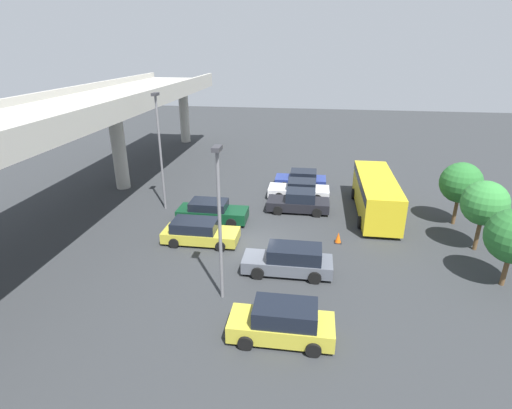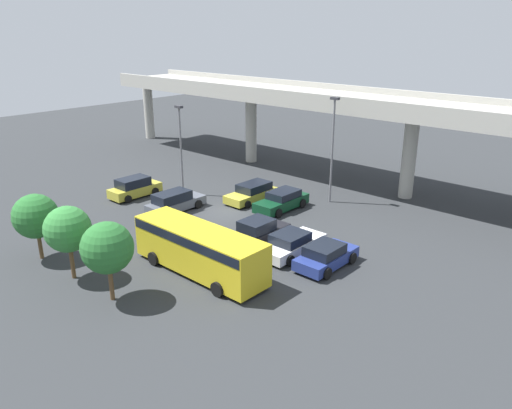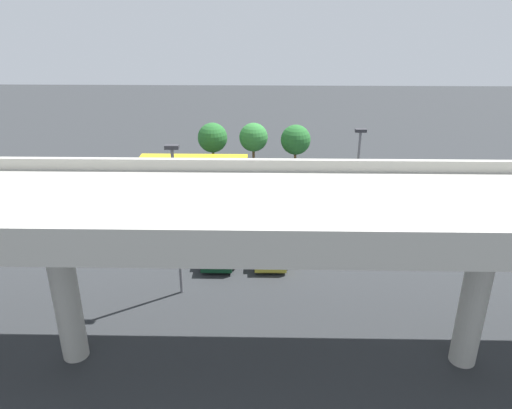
# 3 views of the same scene
# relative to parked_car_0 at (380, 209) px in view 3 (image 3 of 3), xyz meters

# --- Properties ---
(ground_plane) EXTENTS (113.66, 113.66, 0.00)m
(ground_plane) POSITION_rel_parked_car_0_xyz_m (8.24, 2.40, -0.79)
(ground_plane) COLOR #2D3033
(highway_overpass) EXTENTS (54.20, 7.48, 8.36)m
(highway_overpass) POSITION_rel_parked_car_0_xyz_m (8.24, 15.23, 6.25)
(highway_overpass) COLOR #ADAAA0
(highway_overpass) RESTS_ON ground_plane
(parked_car_0) EXTENTS (2.03, 4.41, 1.67)m
(parked_car_0) POSITION_rel_parked_car_0_xyz_m (0.00, 0.00, 0.00)
(parked_car_0) COLOR gold
(parked_car_0) RESTS_ON ground_plane
(parked_car_1) EXTENTS (1.99, 4.83, 1.59)m
(parked_car_1) POSITION_rel_parked_car_0_xyz_m (5.26, 0.04, -0.03)
(parked_car_1) COLOR #515660
(parked_car_1) RESTS_ON ground_plane
(parked_car_2) EXTENTS (2.15, 4.69, 1.46)m
(parked_car_2) POSITION_rel_parked_car_0_xyz_m (8.07, 5.89, -0.09)
(parked_car_2) COLOR gold
(parked_car_2) RESTS_ON ground_plane
(parked_car_3) EXTENTS (2.12, 4.84, 1.52)m
(parked_car_3) POSITION_rel_parked_car_0_xyz_m (11.26, 5.88, -0.06)
(parked_car_3) COLOR #0C381E
(parked_car_3) RESTS_ON ground_plane
(parked_car_4) EXTENTS (2.18, 4.55, 1.60)m
(parked_car_4) POSITION_rel_parked_car_0_xyz_m (14.03, -0.04, -0.06)
(parked_car_4) COLOR black
(parked_car_4) RESTS_ON ground_plane
(parked_car_5) EXTENTS (2.24, 4.83, 1.45)m
(parked_car_5) POSITION_rel_parked_car_0_xyz_m (16.83, 0.03, -0.12)
(parked_car_5) COLOR silver
(parked_car_5) RESTS_ON ground_plane
(parked_car_6) EXTENTS (2.19, 4.33, 1.47)m
(parked_car_6) POSITION_rel_parked_car_0_xyz_m (19.46, -0.01, -0.10)
(parked_car_6) COLOR navy
(parked_car_6) RESTS_ON ground_plane
(shuttle_bus) EXTENTS (8.98, 2.80, 2.71)m
(shuttle_bus) POSITION_rel_parked_car_0_xyz_m (14.41, -5.55, 0.82)
(shuttle_bus) COLOR gold
(shuttle_bus) RESTS_ON ground_plane
(lamp_post_near_aisle) EXTENTS (0.70, 0.35, 7.57)m
(lamp_post_near_aisle) POSITION_rel_parked_car_0_xyz_m (2.53, 3.16, 3.67)
(lamp_post_near_aisle) COLOR slate
(lamp_post_near_aisle) RESTS_ON ground_plane
(lamp_post_mid_lot) EXTENTS (0.70, 0.35, 8.51)m
(lamp_post_mid_lot) POSITION_rel_parked_car_0_xyz_m (13.03, 9.95, 4.16)
(lamp_post_mid_lot) COLOR slate
(lamp_post_mid_lot) RESTS_ON ground_plane
(tree_front_left) EXTENTS (2.75, 2.75, 4.17)m
(tree_front_left) POSITION_rel_parked_car_0_xyz_m (5.66, -10.92, 2.00)
(tree_front_left) COLOR brown
(tree_front_left) RESTS_ON ground_plane
(tree_front_centre) EXTENTS (2.63, 2.63, 4.33)m
(tree_front_centre) POSITION_rel_parked_car_0_xyz_m (9.53, -10.89, 2.21)
(tree_front_centre) COLOR brown
(tree_front_centre) RESTS_ON ground_plane
(tree_front_far_right) EXTENTS (2.72, 2.72, 4.36)m
(tree_front_far_right) POSITION_rel_parked_car_0_xyz_m (13.28, -10.76, 2.19)
(tree_front_far_right) COLOR brown
(tree_front_far_right) RESTS_ON ground_plane
(traffic_cone) EXTENTS (0.44, 0.44, 0.70)m
(traffic_cone) POSITION_rel_parked_car_0_xyz_m (9.24, -2.73, -0.47)
(traffic_cone) COLOR black
(traffic_cone) RESTS_ON ground_plane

